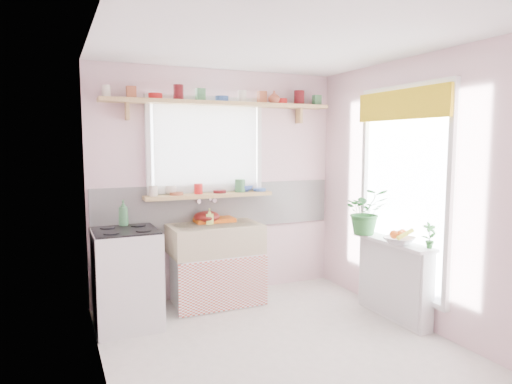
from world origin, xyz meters
name	(u,v)px	position (x,y,z in m)	size (l,w,h in m)	color
room	(304,176)	(0.66, 0.86, 1.37)	(3.20, 3.20, 3.20)	silver
sink_unit	(216,264)	(-0.15, 1.29, 0.43)	(0.95, 0.65, 1.11)	white
cooker	(127,278)	(-1.10, 1.05, 0.46)	(0.58, 0.58, 0.93)	white
radiator_ledge	(394,278)	(1.30, 0.20, 0.40)	(0.22, 0.95, 0.78)	white
windowsill	(209,195)	(-0.15, 1.48, 1.14)	(1.40, 0.22, 0.04)	tan
pine_shelf	(222,104)	(0.00, 1.47, 2.12)	(2.52, 0.24, 0.04)	tan
shelf_crockery	(222,96)	(0.00, 1.47, 2.20)	(2.47, 0.11, 0.12)	silver
sill_crockery	(205,189)	(-0.20, 1.48, 1.21)	(1.35, 0.11, 0.12)	silver
dish_tray	(213,219)	(-0.10, 1.50, 0.87)	(0.42, 0.32, 0.04)	orange
colander	(207,217)	(-0.19, 1.44, 0.91)	(0.28, 0.28, 0.13)	#601210
jade_plant	(366,211)	(1.21, 0.54, 1.01)	(0.43, 0.37, 0.47)	#2D7132
fruit_bowl	(399,241)	(1.21, 0.04, 0.81)	(0.27, 0.27, 0.07)	silver
herb_pot	(429,235)	(1.33, -0.20, 0.89)	(0.12, 0.08, 0.23)	#2D6F2C
soap_bottle_sink	(210,216)	(-0.19, 1.34, 0.93)	(0.08, 0.08, 0.17)	#D8EF6A
sill_cup	(171,190)	(-0.56, 1.54, 1.21)	(0.12, 0.12, 0.10)	beige
sill_bowl	(243,188)	(0.27, 1.54, 1.19)	(0.22, 0.22, 0.07)	#324DA5
shelf_vase	(274,97)	(0.59, 1.41, 2.21)	(0.13, 0.13, 0.14)	#A14A31
cooker_bottle	(123,213)	(-1.08, 1.27, 1.04)	(0.10, 0.10, 0.25)	#41824F
fruit	(400,234)	(1.22, 0.05, 0.87)	(0.20, 0.14, 0.10)	#EF5A14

